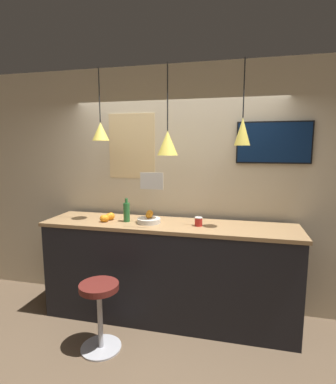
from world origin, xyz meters
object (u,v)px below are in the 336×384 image
Objects in this scene: bar_stool at (100,304)px; fruit_bowl at (149,219)px; spread_jar at (199,222)px; mounted_tv at (274,143)px; juice_bottle at (127,212)px.

fruit_bowl is at bearing 65.15° from bar_stool.
mounted_tv is (0.76, 0.40, 0.83)m from spread_jar.
juice_bottle reaches higher than bar_stool.
mounted_tv reaches higher than spread_jar.
juice_bottle reaches higher than fruit_bowl.
bar_stool is 0.84× the size of mounted_tv.
fruit_bowl is 2.70× the size of spread_jar.
mounted_tv reaches higher than bar_stool.
bar_stool is at bearing -147.00° from mounted_tv.
fruit_bowl is 0.27m from juice_bottle.
fruit_bowl is at bearing 1.56° from juice_bottle.
juice_bottle is at bearing -165.59° from mounted_tv.
mounted_tv is (1.57, 0.40, 0.77)m from juice_bottle.
spread_jar is (0.85, 0.64, 0.70)m from bar_stool.
bar_stool is 2.51× the size of juice_bottle.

